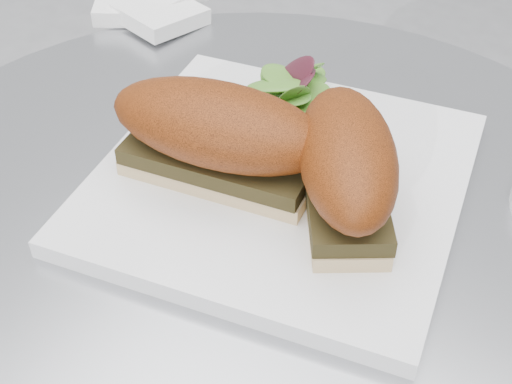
% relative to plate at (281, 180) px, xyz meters
% --- Properties ---
extents(plate, '(0.33, 0.33, 0.02)m').
position_rel_plate_xyz_m(plate, '(0.00, 0.00, 0.00)').
color(plate, white).
rests_on(plate, table).
extents(sandwich_left, '(0.19, 0.11, 0.08)m').
position_rel_plate_xyz_m(sandwich_left, '(-0.04, -0.03, 0.05)').
color(sandwich_left, tan).
rests_on(sandwich_left, plate).
extents(sandwich_right, '(0.15, 0.17, 0.08)m').
position_rel_plate_xyz_m(sandwich_right, '(0.06, -0.01, 0.05)').
color(sandwich_right, tan).
rests_on(sandwich_right, plate).
extents(salad, '(0.12, 0.12, 0.05)m').
position_rel_plate_xyz_m(salad, '(-0.04, 0.07, 0.03)').
color(salad, '#5E9330').
rests_on(salad, plate).
extents(napkin, '(0.17, 0.17, 0.02)m').
position_rel_plate_xyz_m(napkin, '(-0.28, 0.18, 0.00)').
color(napkin, white).
rests_on(napkin, table).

